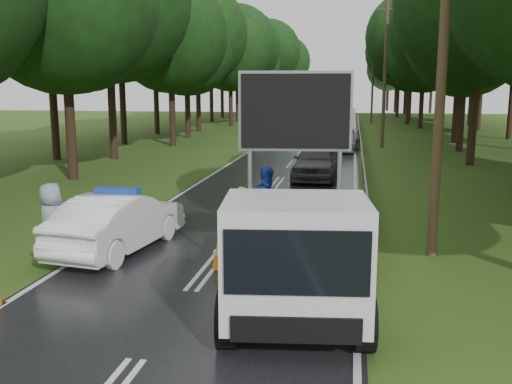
% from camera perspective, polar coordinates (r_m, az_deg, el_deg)
% --- Properties ---
extents(ground, '(160.00, 160.00, 0.00)m').
position_cam_1_polar(ground, '(13.28, -4.75, -7.72)').
color(ground, '#2A4915').
rests_on(ground, ground).
extents(road, '(7.00, 140.00, 0.02)m').
position_cam_1_polar(road, '(42.53, 5.32, 4.91)').
color(road, black).
rests_on(road, ground).
extents(guardrail, '(0.12, 60.06, 0.70)m').
position_cam_1_polar(guardrail, '(42.04, 10.35, 5.45)').
color(guardrail, gray).
rests_on(guardrail, ground).
extents(utility_pole_near, '(1.40, 0.24, 10.00)m').
position_cam_1_polar(utility_pole_near, '(14.38, 18.23, 13.65)').
color(utility_pole_near, '#4E3F24').
rests_on(utility_pole_near, ground).
extents(utility_pole_mid, '(1.40, 0.24, 10.00)m').
position_cam_1_polar(utility_pole_mid, '(40.27, 12.77, 11.58)').
color(utility_pole_mid, '#4E3F24').
rests_on(utility_pole_mid, ground).
extents(utility_pole_far, '(1.40, 0.24, 10.00)m').
position_cam_1_polar(utility_pole_far, '(66.25, 11.60, 11.12)').
color(utility_pole_far, '#4E3F24').
rests_on(utility_pole_far, ground).
extents(police_sedan, '(2.21, 4.71, 1.64)m').
position_cam_1_polar(police_sedan, '(14.87, -13.57, -3.00)').
color(police_sedan, white).
rests_on(police_sedan, ground).
extents(work_truck, '(3.03, 5.75, 4.40)m').
position_cam_1_polar(work_truck, '(10.56, 3.88, -5.78)').
color(work_truck, gray).
rests_on(work_truck, ground).
extents(barrier, '(2.14, 1.01, 0.96)m').
position_cam_1_polar(barrier, '(15.40, 0.51, -2.32)').
color(barrier, '#F1F10D').
rests_on(barrier, ground).
extents(officer, '(0.70, 0.64, 1.60)m').
position_cam_1_polar(officer, '(14.87, -1.53, -2.50)').
color(officer, '#EFF30D').
rests_on(officer, ground).
extents(civilian, '(1.23, 1.20, 1.99)m').
position_cam_1_polar(civilian, '(15.70, 1.26, -1.07)').
color(civilian, '#1933A4').
rests_on(civilian, ground).
extents(bystander_right, '(1.11, 1.07, 1.92)m').
position_cam_1_polar(bystander_right, '(14.37, -19.74, -2.94)').
color(bystander_right, gray).
rests_on(bystander_right, ground).
extents(queue_car_first, '(2.15, 4.88, 1.63)m').
position_cam_1_polar(queue_car_first, '(25.92, 6.10, 3.08)').
color(queue_car_first, '#3C3E43').
rests_on(queue_car_first, ground).
extents(queue_car_second, '(2.36, 4.81, 1.35)m').
position_cam_1_polar(queue_car_second, '(37.61, 8.72, 5.11)').
color(queue_car_second, '#AEB2B7').
rests_on(queue_car_second, ground).
extents(queue_car_third, '(3.24, 5.84, 1.55)m').
position_cam_1_polar(queue_car_third, '(43.64, 6.51, 6.03)').
color(queue_car_third, black).
rests_on(queue_car_third, ground).
extents(queue_car_fourth, '(1.87, 4.69, 1.52)m').
position_cam_1_polar(queue_car_fourth, '(49.57, 8.48, 6.50)').
color(queue_car_fourth, '#3D3F45').
rests_on(queue_car_fourth, ground).
extents(cone_center, '(0.33, 0.33, 0.70)m').
position_cam_1_polar(cone_center, '(13.13, -3.84, -6.37)').
color(cone_center, black).
rests_on(cone_center, ground).
extents(cone_far, '(0.30, 0.30, 0.64)m').
position_cam_1_polar(cone_far, '(17.56, 3.24, -2.12)').
color(cone_far, black).
rests_on(cone_far, ground).
extents(cone_left_mid, '(0.38, 0.38, 0.80)m').
position_cam_1_polar(cone_left_mid, '(16.56, -9.49, -2.76)').
color(cone_left_mid, black).
rests_on(cone_left_mid, ground).
extents(cone_right, '(0.37, 0.37, 0.78)m').
position_cam_1_polar(cone_right, '(14.23, 8.08, -4.97)').
color(cone_right, black).
rests_on(cone_right, ground).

